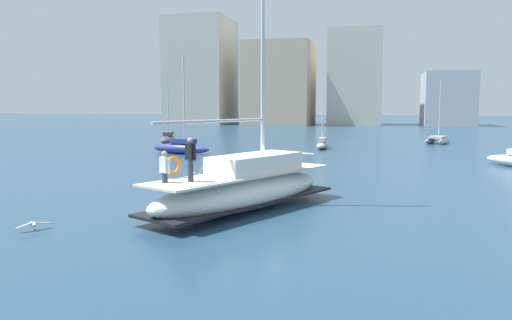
% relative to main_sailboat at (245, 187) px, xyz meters
% --- Properties ---
extents(ground_plane, '(400.00, 400.00, 0.00)m').
position_rel_main_sailboat_xyz_m(ground_plane, '(0.06, 1.60, -0.91)').
color(ground_plane, navy).
extents(main_sailboat, '(6.27, 9.71, 12.63)m').
position_rel_main_sailboat_xyz_m(main_sailboat, '(0.00, 0.00, 0.00)').
color(main_sailboat, white).
rests_on(main_sailboat, ground).
extents(moored_sloop_near, '(2.64, 5.69, 7.56)m').
position_rel_main_sailboat_xyz_m(moored_sloop_near, '(-17.40, 31.38, -0.33)').
color(moored_sloop_near, '#4C4C51').
rests_on(moored_sloop_near, ground).
extents(moored_sloop_far, '(1.13, 4.20, 5.38)m').
position_rel_main_sailboat_xyz_m(moored_sloop_far, '(-0.25, 29.18, -0.45)').
color(moored_sloop_far, '#B7B2A8').
rests_on(moored_sloop_far, ground).
extents(moored_catamaran, '(3.25, 4.34, 6.97)m').
position_rel_main_sailboat_xyz_m(moored_catamaran, '(11.22, 38.41, -0.39)').
color(moored_catamaran, '#B7B2A8').
rests_on(moored_catamaran, ground).
extents(moored_cutter_right, '(5.81, 2.46, 8.58)m').
position_rel_main_sailboat_xyz_m(moored_cutter_right, '(-11.54, 21.03, -0.30)').
color(moored_cutter_right, navy).
rests_on(moored_cutter_right, ground).
extents(seagull, '(0.69, 0.99, 0.17)m').
position_rel_main_sailboat_xyz_m(seagull, '(-5.98, -5.05, -0.69)').
color(seagull, silver).
rests_on(seagull, ground).
extents(waterfront_buildings, '(84.39, 19.71, 24.32)m').
position_rel_main_sailboat_xyz_m(waterfront_buildings, '(-4.71, 90.34, 9.23)').
color(waterfront_buildings, beige).
rests_on(waterfront_buildings, ground).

